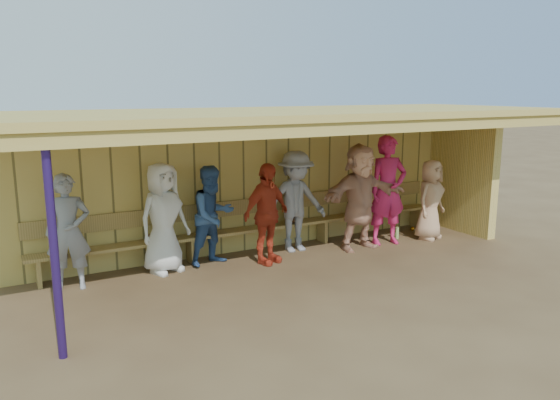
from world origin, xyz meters
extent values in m
plane|color=brown|center=(0.00, 0.00, 0.00)|extent=(90.00, 90.00, 0.00)
imported|color=gray|center=(-3.19, 0.74, 0.83)|extent=(0.67, 0.51, 1.66)
imported|color=white|center=(-1.80, 0.81, 0.86)|extent=(0.98, 0.80, 1.72)
imported|color=#355892|center=(-0.98, 0.81, 0.81)|extent=(0.91, 0.78, 1.62)
imported|color=red|center=(-0.20, 0.44, 0.83)|extent=(1.05, 0.71, 1.65)
imported|color=gray|center=(0.56, 0.81, 0.89)|extent=(1.17, 0.71, 1.77)
imported|color=tan|center=(1.62, 0.37, 0.94)|extent=(1.78, 0.65, 1.89)
imported|color=#C51F56|center=(2.27, 0.40, 1.00)|extent=(0.80, 0.60, 2.00)
imported|color=tan|center=(3.19, 0.26, 0.76)|extent=(0.85, 0.69, 1.52)
cube|color=tan|center=(0.00, 1.35, 1.20)|extent=(8.60, 0.20, 2.40)
cube|color=tan|center=(4.20, 0.45, 1.20)|extent=(0.20, 1.62, 2.40)
cube|color=tan|center=(0.00, 0.00, 2.45)|extent=(8.80, 3.20, 0.10)
cube|color=tan|center=(0.00, -1.50, 2.32)|extent=(8.80, 0.10, 0.18)
cube|color=tan|center=(-3.80, 0.00, 2.31)|extent=(0.08, 3.00, 0.16)
cube|color=tan|center=(-2.85, 0.00, 2.31)|extent=(0.08, 3.00, 0.16)
cube|color=tan|center=(-1.90, 0.00, 2.31)|extent=(0.08, 3.00, 0.16)
cube|color=tan|center=(-0.95, 0.00, 2.31)|extent=(0.08, 3.00, 0.16)
cube|color=tan|center=(0.00, 0.00, 2.31)|extent=(0.08, 3.00, 0.16)
cube|color=tan|center=(0.95, 0.00, 2.31)|extent=(0.08, 3.00, 0.16)
cube|color=tan|center=(1.90, 0.00, 2.31)|extent=(0.08, 3.00, 0.16)
cube|color=tan|center=(2.85, 0.00, 2.31)|extent=(0.08, 3.00, 0.16)
cube|color=tan|center=(3.80, 0.00, 2.31)|extent=(0.08, 3.00, 0.16)
cylinder|color=navy|center=(-3.60, -1.40, 1.20)|extent=(0.09, 0.09, 2.40)
cube|color=#AB8D49|center=(0.00, 1.06, 0.42)|extent=(7.60, 0.32, 0.05)
cube|color=#AB8D49|center=(0.00, 1.22, 0.80)|extent=(7.60, 0.04, 0.26)
cube|color=#AB8D49|center=(-3.60, 1.06, 0.20)|extent=(0.06, 0.29, 0.40)
cube|color=#AB8D49|center=(-1.29, 1.06, 0.20)|extent=(0.06, 0.29, 0.40)
cube|color=#AB8D49|center=(1.29, 1.06, 0.20)|extent=(0.06, 0.29, 0.40)
cube|color=#AB8D49|center=(3.60, 1.06, 0.20)|extent=(0.06, 0.29, 0.40)
cylinder|color=yellow|center=(3.65, 0.86, 0.40)|extent=(0.13, 0.41, 0.80)
sphere|color=orange|center=(3.34, 0.86, 0.04)|extent=(0.08, 0.08, 0.08)
ellipsoid|color=#593319|center=(-1.83, 1.01, 0.52)|extent=(0.30, 0.24, 0.14)
ellipsoid|color=#593319|center=(-1.88, 1.01, 0.52)|extent=(0.30, 0.24, 0.14)
ellipsoid|color=#593319|center=(0.67, 1.01, 0.52)|extent=(0.30, 0.24, 0.14)
cylinder|color=#9BD56A|center=(0.64, 1.11, 0.56)|extent=(0.07, 0.07, 0.22)
cylinder|color=gold|center=(1.96, 1.11, 0.56)|extent=(0.07, 0.07, 0.22)
cylinder|color=#9BC361|center=(2.67, 0.56, 0.11)|extent=(0.07, 0.07, 0.22)
camera|label=1|loc=(-4.16, -7.21, 2.80)|focal=35.00mm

